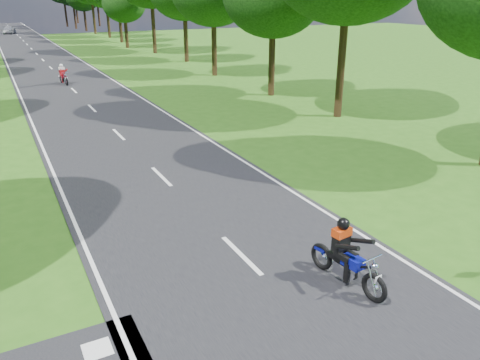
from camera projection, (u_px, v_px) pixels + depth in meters
ground at (286, 300)px, 9.73m from camera, size 160.00×160.00×0.00m
main_road at (37, 54)px, 50.94m from camera, size 7.00×140.00×0.02m
road_markings at (37, 56)px, 49.34m from camera, size 7.40×140.00×0.01m
rider_near_blue at (348, 253)px, 9.96m from camera, size 0.84×1.89×1.52m
rider_far_red at (63, 74)px, 33.14m from camera, size 0.76×1.75×1.41m
distant_car at (9, 30)px, 77.74m from camera, size 2.46×4.09×1.30m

